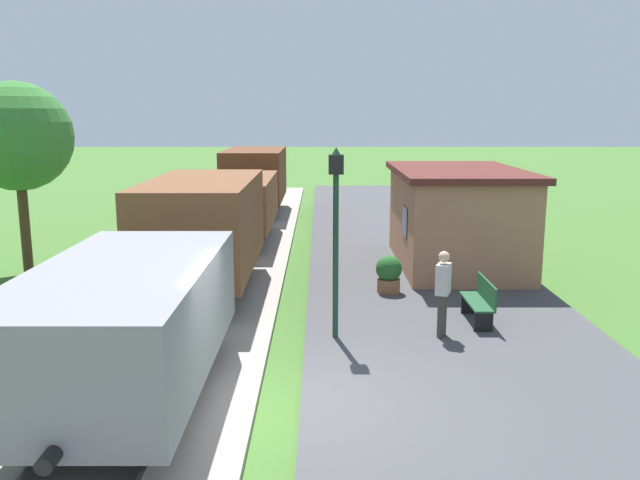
{
  "coord_description": "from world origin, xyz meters",
  "views": [
    {
      "loc": [
        0.5,
        -9.31,
        4.58
      ],
      "look_at": [
        0.54,
        6.29,
        1.53
      ],
      "focal_mm": 36.68,
      "sensor_mm": 36.0,
      "label": 1
    }
  ],
  "objects_px": {
    "station_hut": "(455,217)",
    "tree_trackside_far": "(15,137)",
    "freight_train": "(223,214)",
    "person_waiting": "(441,290)",
    "lamp_post_near": "(334,208)",
    "bench_near_hut": "(479,300)",
    "potted_planter": "(387,273)"
  },
  "relations": [
    {
      "from": "person_waiting",
      "to": "tree_trackside_far",
      "type": "relative_size",
      "value": 0.31
    },
    {
      "from": "station_hut",
      "to": "bench_near_hut",
      "type": "distance_m",
      "value": 5.4
    },
    {
      "from": "bench_near_hut",
      "to": "freight_train",
      "type": "bearing_deg",
      "value": 133.98
    },
    {
      "from": "person_waiting",
      "to": "tree_trackside_far",
      "type": "distance_m",
      "value": 12.79
    },
    {
      "from": "lamp_post_near",
      "to": "tree_trackside_far",
      "type": "distance_m",
      "value": 10.81
    },
    {
      "from": "potted_planter",
      "to": "tree_trackside_far",
      "type": "xyz_separation_m",
      "value": [
        -10.15,
        2.97,
        3.19
      ]
    },
    {
      "from": "person_waiting",
      "to": "freight_train",
      "type": "bearing_deg",
      "value": -32.04
    },
    {
      "from": "bench_near_hut",
      "to": "person_waiting",
      "type": "height_order",
      "value": "person_waiting"
    },
    {
      "from": "freight_train",
      "to": "station_hut",
      "type": "bearing_deg",
      "value": -9.93
    },
    {
      "from": "freight_train",
      "to": "station_hut",
      "type": "height_order",
      "value": "station_hut"
    },
    {
      "from": "person_waiting",
      "to": "lamp_post_near",
      "type": "relative_size",
      "value": 0.46
    },
    {
      "from": "lamp_post_near",
      "to": "freight_train",
      "type": "bearing_deg",
      "value": 113.35
    },
    {
      "from": "lamp_post_near",
      "to": "station_hut",
      "type": "bearing_deg",
      "value": 59.95
    },
    {
      "from": "lamp_post_near",
      "to": "bench_near_hut",
      "type": "bearing_deg",
      "value": 16.88
    },
    {
      "from": "person_waiting",
      "to": "lamp_post_near",
      "type": "bearing_deg",
      "value": 23.53
    },
    {
      "from": "person_waiting",
      "to": "station_hut",
      "type": "bearing_deg",
      "value": -81.46
    },
    {
      "from": "station_hut",
      "to": "bench_near_hut",
      "type": "xyz_separation_m",
      "value": [
        -0.54,
        -5.29,
        -0.93
      ]
    },
    {
      "from": "lamp_post_near",
      "to": "tree_trackside_far",
      "type": "xyz_separation_m",
      "value": [
        -8.77,
        6.23,
        1.11
      ]
    },
    {
      "from": "person_waiting",
      "to": "tree_trackside_far",
      "type": "bearing_deg",
      "value": -7.38
    },
    {
      "from": "potted_planter",
      "to": "lamp_post_near",
      "type": "distance_m",
      "value": 4.1
    },
    {
      "from": "freight_train",
      "to": "potted_planter",
      "type": "bearing_deg",
      "value": -42.24
    },
    {
      "from": "freight_train",
      "to": "station_hut",
      "type": "relative_size",
      "value": 4.48
    },
    {
      "from": "freight_train",
      "to": "lamp_post_near",
      "type": "height_order",
      "value": "lamp_post_near"
    },
    {
      "from": "station_hut",
      "to": "tree_trackside_far",
      "type": "height_order",
      "value": "tree_trackside_far"
    },
    {
      "from": "freight_train",
      "to": "lamp_post_near",
      "type": "xyz_separation_m",
      "value": [
        3.2,
        -7.41,
        1.25
      ]
    },
    {
      "from": "bench_near_hut",
      "to": "lamp_post_near",
      "type": "distance_m",
      "value": 3.81
    },
    {
      "from": "bench_near_hut",
      "to": "tree_trackside_far",
      "type": "relative_size",
      "value": 0.28
    },
    {
      "from": "freight_train",
      "to": "potted_planter",
      "type": "relative_size",
      "value": 28.38
    },
    {
      "from": "person_waiting",
      "to": "lamp_post_near",
      "type": "height_order",
      "value": "lamp_post_near"
    },
    {
      "from": "freight_train",
      "to": "lamp_post_near",
      "type": "bearing_deg",
      "value": -66.65
    },
    {
      "from": "station_hut",
      "to": "tree_trackside_far",
      "type": "distance_m",
      "value": 12.58
    },
    {
      "from": "freight_train",
      "to": "person_waiting",
      "type": "relative_size",
      "value": 15.2
    }
  ]
}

